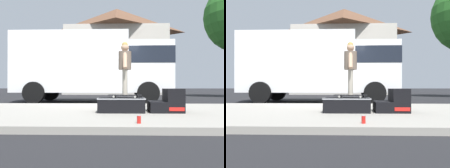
{
  "view_description": "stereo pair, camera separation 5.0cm",
  "coord_description": "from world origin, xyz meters",
  "views": [
    {
      "loc": [
        0.45,
        -9.17,
        0.72
      ],
      "look_at": [
        0.18,
        -1.89,
        0.78
      ],
      "focal_mm": 40.28,
      "sensor_mm": 36.0,
      "label": 1
    },
    {
      "loc": [
        0.5,
        -9.17,
        0.72
      ],
      "look_at": [
        0.18,
        -1.89,
        0.78
      ],
      "focal_mm": 40.28,
      "sensor_mm": 36.0,
      "label": 2
    }
  ],
  "objects": [
    {
      "name": "ground_plane",
      "position": [
        0.0,
        0.0,
        0.0
      ],
      "size": [
        140.0,
        140.0,
        0.0
      ],
      "primitive_type": "plane",
      "color": "black"
    },
    {
      "name": "sidewalk_slab",
      "position": [
        0.0,
        -3.0,
        0.06
      ],
      "size": [
        50.0,
        5.0,
        0.12
      ],
      "primitive_type": "cube",
      "color": "gray",
      "rests_on": "ground"
    },
    {
      "name": "skate_box",
      "position": [
        0.45,
        -3.27,
        0.3
      ],
      "size": [
        1.07,
        0.87,
        0.33
      ],
      "color": "black",
      "rests_on": "sidewalk_slab"
    },
    {
      "name": "kicker_ramp",
      "position": [
        1.54,
        -3.27,
        0.34
      ],
      "size": [
        0.76,
        0.81,
        0.54
      ],
      "color": "black",
      "rests_on": "sidewalk_slab"
    },
    {
      "name": "skateboard",
      "position": [
        0.54,
        -3.26,
        0.5
      ],
      "size": [
        0.8,
        0.33,
        0.07
      ],
      "color": "black",
      "rests_on": "skate_box"
    },
    {
      "name": "skater_kid",
      "position": [
        0.54,
        -3.26,
        1.25
      ],
      "size": [
        0.3,
        0.64,
        1.24
      ],
      "color": "#B7AD99",
      "rests_on": "skateboard"
    },
    {
      "name": "soda_can",
      "position": [
        0.73,
        -5.13,
        0.18
      ],
      "size": [
        0.07,
        0.07,
        0.13
      ],
      "color": "red",
      "rests_on": "sidewalk_slab"
    },
    {
      "name": "box_truck",
      "position": [
        -0.77,
        2.2,
        1.7
      ],
      "size": [
        6.91,
        2.63,
        3.05
      ],
      "color": "white",
      "rests_on": "ground"
    },
    {
      "name": "house_behind",
      "position": [
        0.03,
        15.58,
        4.24
      ],
      "size": [
        9.54,
        8.22,
        8.4
      ],
      "color": "beige",
      "rests_on": "ground"
    }
  ]
}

